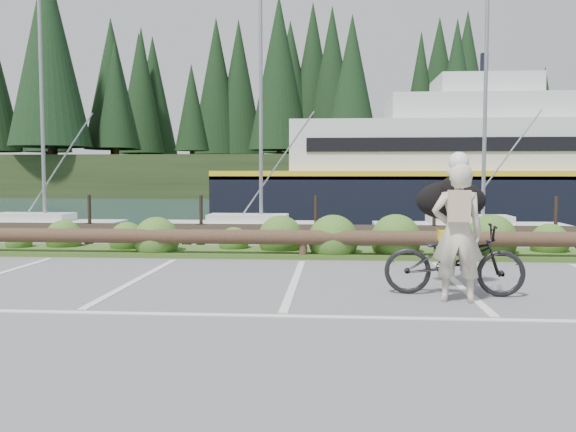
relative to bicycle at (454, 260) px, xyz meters
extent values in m
plane|color=#5D5C5F|center=(-2.35, -1.10, -0.52)|extent=(72.00, 72.00, 0.00)
plane|color=#18313A|center=(-2.35, 46.90, -1.72)|extent=(160.00, 160.00, 0.00)
cube|color=#3D5B21|center=(-2.35, 4.20, -0.47)|extent=(34.00, 1.60, 0.10)
imported|color=black|center=(0.00, 0.00, 0.00)|extent=(2.03, 0.88, 1.03)
imported|color=beige|center=(-0.05, -0.46, 0.43)|extent=(0.73, 0.52, 1.89)
ellipsoid|color=black|center=(0.06, 0.63, 0.82)|extent=(0.62, 1.10, 0.61)
camera|label=1|loc=(-1.71, -8.84, 1.23)|focal=38.00mm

